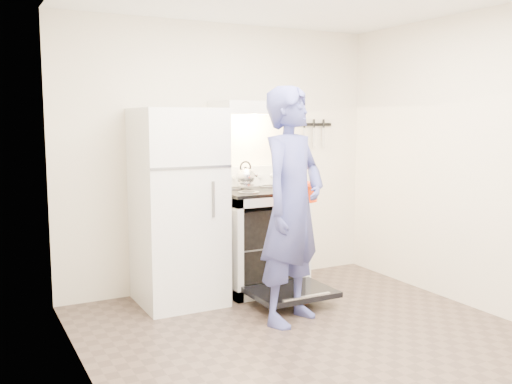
{
  "coord_description": "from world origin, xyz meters",
  "views": [
    {
      "loc": [
        -2.25,
        -3.2,
        1.61
      ],
      "look_at": [
        -0.05,
        1.0,
        1.0
      ],
      "focal_mm": 40.0,
      "sensor_mm": 36.0,
      "label": 1
    }
  ],
  "objects_px": {
    "person": "(292,206)",
    "dutch_oven": "(301,193)",
    "stove_body": "(259,241)",
    "refrigerator": "(178,207)",
    "tea_kettle": "(245,175)"
  },
  "relations": [
    {
      "from": "person",
      "to": "dutch_oven",
      "type": "height_order",
      "value": "person"
    },
    {
      "from": "refrigerator",
      "to": "stove_body",
      "type": "xyz_separation_m",
      "value": [
        0.81,
        0.02,
        -0.39
      ]
    },
    {
      "from": "stove_body",
      "to": "tea_kettle",
      "type": "height_order",
      "value": "tea_kettle"
    },
    {
      "from": "dutch_oven",
      "to": "person",
      "type": "bearing_deg",
      "value": -130.39
    },
    {
      "from": "stove_body",
      "to": "person",
      "type": "height_order",
      "value": "person"
    },
    {
      "from": "stove_body",
      "to": "person",
      "type": "xyz_separation_m",
      "value": [
        -0.18,
        -0.9,
        0.47
      ]
    },
    {
      "from": "person",
      "to": "dutch_oven",
      "type": "relative_size",
      "value": 5.15
    },
    {
      "from": "dutch_oven",
      "to": "stove_body",
      "type": "bearing_deg",
      "value": 101.47
    },
    {
      "from": "stove_body",
      "to": "dutch_oven",
      "type": "height_order",
      "value": "dutch_oven"
    },
    {
      "from": "tea_kettle",
      "to": "dutch_oven",
      "type": "xyz_separation_m",
      "value": [
        0.21,
        -0.65,
        -0.11
      ]
    },
    {
      "from": "dutch_oven",
      "to": "refrigerator",
      "type": "bearing_deg",
      "value": 150.26
    },
    {
      "from": "refrigerator",
      "to": "dutch_oven",
      "type": "xyz_separation_m",
      "value": [
        0.92,
        -0.53,
        0.12
      ]
    },
    {
      "from": "stove_body",
      "to": "dutch_oven",
      "type": "distance_m",
      "value": 0.76
    },
    {
      "from": "tea_kettle",
      "to": "dutch_oven",
      "type": "relative_size",
      "value": 0.73
    },
    {
      "from": "tea_kettle",
      "to": "dutch_oven",
      "type": "height_order",
      "value": "tea_kettle"
    }
  ]
}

